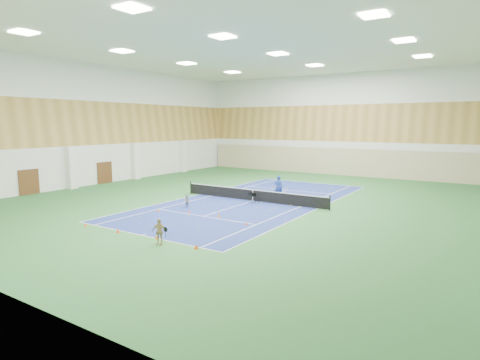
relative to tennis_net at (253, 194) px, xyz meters
The scene contains 22 objects.
ground 0.55m from the tennis_net, ahead, with size 40.00×40.00×0.00m, color #29612E.
room_shell 5.45m from the tennis_net, ahead, with size 36.00×40.00×12.00m, color white, non-canonical shape.
wood_cladding 7.45m from the tennis_net, ahead, with size 36.00×40.00×8.00m, color #B98D44, non-canonical shape.
ceiling_light_grid 11.37m from the tennis_net, ahead, with size 21.40×25.40×0.06m, color white, non-canonical shape.
court_surface 0.55m from the tennis_net, ahead, with size 10.97×23.77×0.01m, color navy.
tennis_balls_scatter 0.50m from the tennis_net, ahead, with size 10.57×22.77×0.07m, color #C5D123, non-canonical shape.
tennis_net is the anchor object (origin of this frame).
back_curtain 19.78m from the tennis_net, 90.00° to the left, with size 35.40×0.16×3.20m, color #C6B793.
door_left_a 19.63m from the tennis_net, 155.94° to the right, with size 0.08×1.80×2.20m, color #593319.
door_left_b 17.93m from the tennis_net, behind, with size 0.08×1.80×2.20m, color #593319.
coach 2.41m from the tennis_net, 58.61° to the left, with size 0.70×0.46×1.92m, color navy.
child_court 5.54m from the tennis_net, 119.51° to the right, with size 0.47×0.37×0.97m, color #9A99A1.
child_apron 12.67m from the tennis_net, 81.09° to the right, with size 0.78×0.33×1.34m, color tan.
ball_cart 0.86m from the tennis_net, 63.68° to the right, with size 0.47×0.47×0.80m, color black, non-canonical shape.
cone_svc_a 7.82m from the tennis_net, 117.33° to the right, with size 0.20×0.20×0.21m, color #F15B0C.
cone_svc_b 6.27m from the tennis_net, 103.83° to the right, with size 0.19×0.19×0.21m, color #D8450B.
cone_svc_c 6.04m from the tennis_net, 80.81° to the right, with size 0.22×0.22×0.24m, color orange.
cone_svc_d 7.74m from the tennis_net, 61.81° to the right, with size 0.17×0.17×0.19m, color #FB430D.
cone_base_a 13.06m from the tennis_net, 109.22° to the right, with size 0.19×0.19×0.21m, color #FF4C0D.
cone_base_b 12.31m from the tennis_net, 97.34° to the right, with size 0.21×0.21×0.23m, color #FF4D0D.
cone_base_c 11.97m from the tennis_net, 84.43° to the right, with size 0.20×0.20×0.22m, color orange.
cone_base_d 12.77m from the tennis_net, 71.54° to the right, with size 0.22×0.22×0.25m, color #E04E0B.
Camera 1 is at (16.22, -26.96, 6.12)m, focal length 30.00 mm.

